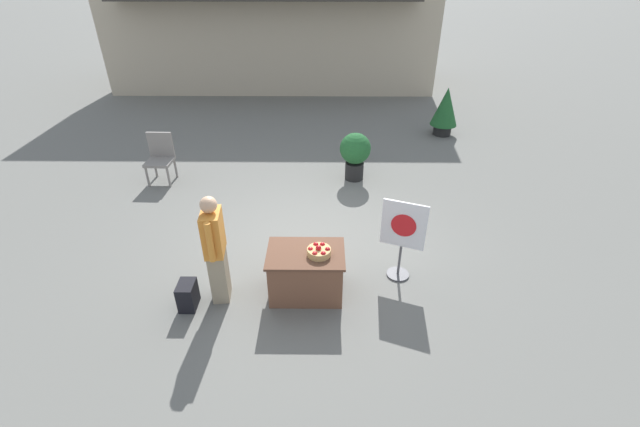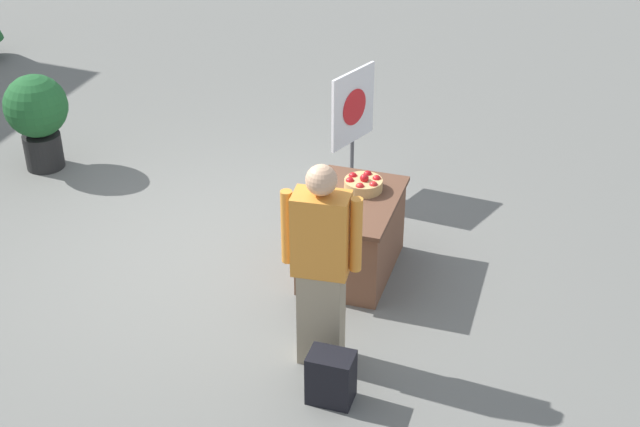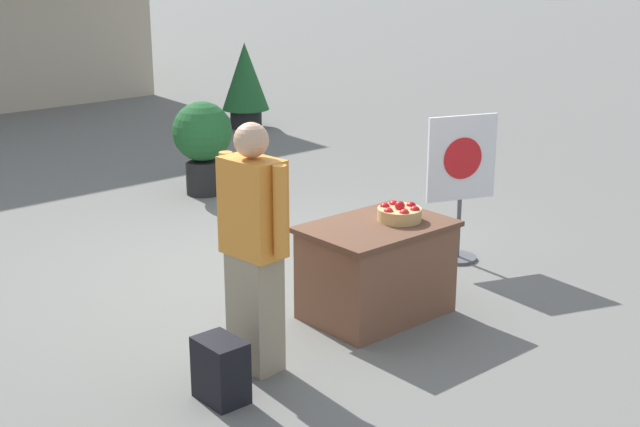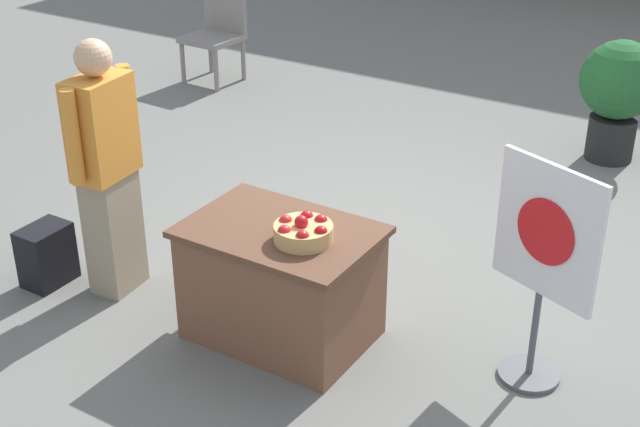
{
  "view_description": "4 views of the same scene",
  "coord_description": "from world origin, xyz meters",
  "px_view_note": "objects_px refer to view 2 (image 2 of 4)",
  "views": [
    {
      "loc": [
        0.43,
        -6.25,
        4.48
      ],
      "look_at": [
        0.37,
        -0.55,
        0.94
      ],
      "focal_mm": 24.0,
      "sensor_mm": 36.0,
      "label": 1
    },
    {
      "loc": [
        -6.39,
        -3.09,
        4.62
      ],
      "look_at": [
        0.04,
        -1.05,
        0.63
      ],
      "focal_mm": 50.0,
      "sensor_mm": 36.0,
      "label": 2
    },
    {
      "loc": [
        -4.43,
        -5.93,
        2.84
      ],
      "look_at": [
        -0.06,
        -0.91,
        0.79
      ],
      "focal_mm": 50.0,
      "sensor_mm": 36.0,
      "label": 3
    },
    {
      "loc": [
        2.81,
        -5.1,
        3.23
      ],
      "look_at": [
        0.37,
        -1.19,
        0.86
      ],
      "focal_mm": 50.0,
      "sensor_mm": 36.0,
      "label": 4
    }
  ],
  "objects_px": {
    "apple_basket": "(363,184)",
    "potted_plant_near_right": "(37,114)",
    "backpack": "(331,377)",
    "display_table": "(352,235)",
    "poster_board": "(353,125)",
    "person_visitor": "(321,265)"
  },
  "relations": [
    {
      "from": "apple_basket",
      "to": "poster_board",
      "type": "relative_size",
      "value": 0.25
    },
    {
      "from": "display_table",
      "to": "person_visitor",
      "type": "bearing_deg",
      "value": -174.97
    },
    {
      "from": "display_table",
      "to": "poster_board",
      "type": "xyz_separation_m",
      "value": [
        1.46,
        0.41,
        0.39
      ]
    },
    {
      "from": "backpack",
      "to": "poster_board",
      "type": "bearing_deg",
      "value": 13.07
    },
    {
      "from": "apple_basket",
      "to": "poster_board",
      "type": "distance_m",
      "value": 1.34
    },
    {
      "from": "apple_basket",
      "to": "potted_plant_near_right",
      "type": "height_order",
      "value": "potted_plant_near_right"
    },
    {
      "from": "person_visitor",
      "to": "potted_plant_near_right",
      "type": "height_order",
      "value": "person_visitor"
    },
    {
      "from": "display_table",
      "to": "backpack",
      "type": "xyz_separation_m",
      "value": [
        -1.71,
        -0.33,
        -0.17
      ]
    },
    {
      "from": "backpack",
      "to": "potted_plant_near_right",
      "type": "distance_m",
      "value": 4.94
    },
    {
      "from": "potted_plant_near_right",
      "to": "backpack",
      "type": "bearing_deg",
      "value": -122.67
    },
    {
      "from": "apple_basket",
      "to": "person_visitor",
      "type": "height_order",
      "value": "person_visitor"
    },
    {
      "from": "display_table",
      "to": "backpack",
      "type": "height_order",
      "value": "display_table"
    },
    {
      "from": "poster_board",
      "to": "potted_plant_near_right",
      "type": "bearing_deg",
      "value": -150.77
    },
    {
      "from": "apple_basket",
      "to": "potted_plant_near_right",
      "type": "distance_m",
      "value": 3.94
    },
    {
      "from": "display_table",
      "to": "potted_plant_near_right",
      "type": "distance_m",
      "value": 3.94
    },
    {
      "from": "poster_board",
      "to": "potted_plant_near_right",
      "type": "distance_m",
      "value": 3.45
    },
    {
      "from": "display_table",
      "to": "apple_basket",
      "type": "bearing_deg",
      "value": -13.5
    },
    {
      "from": "apple_basket",
      "to": "person_visitor",
      "type": "distance_m",
      "value": 1.46
    },
    {
      "from": "potted_plant_near_right",
      "to": "display_table",
      "type": "bearing_deg",
      "value": -103.96
    },
    {
      "from": "apple_basket",
      "to": "display_table",
      "type": "bearing_deg",
      "value": 166.5
    },
    {
      "from": "display_table",
      "to": "backpack",
      "type": "bearing_deg",
      "value": -169.16
    },
    {
      "from": "poster_board",
      "to": "person_visitor",
      "type": "bearing_deg",
      "value": -58.48
    }
  ]
}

